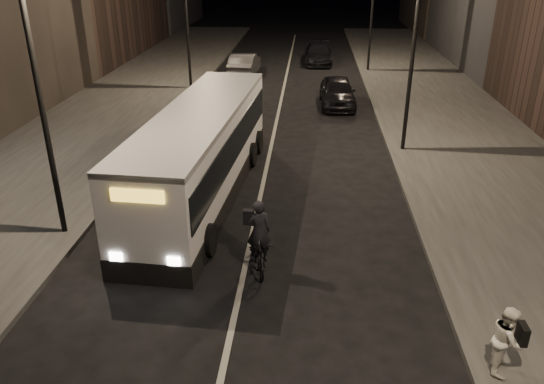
% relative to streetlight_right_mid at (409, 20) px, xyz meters
% --- Properties ---
extents(ground, '(180.00, 180.00, 0.00)m').
position_rel_streetlight_right_mid_xyz_m(ground, '(-5.33, -12.00, -5.36)').
color(ground, black).
rests_on(ground, ground).
extents(sidewalk_right, '(7.00, 70.00, 0.16)m').
position_rel_streetlight_right_mid_xyz_m(sidewalk_right, '(3.17, 2.00, -5.28)').
color(sidewalk_right, '#31312F').
rests_on(sidewalk_right, ground).
extents(sidewalk_left, '(7.00, 70.00, 0.16)m').
position_rel_streetlight_right_mid_xyz_m(sidewalk_left, '(-13.83, 2.00, -5.28)').
color(sidewalk_left, '#31312F').
rests_on(sidewalk_left, ground).
extents(streetlight_right_mid, '(1.20, 0.44, 8.12)m').
position_rel_streetlight_right_mid_xyz_m(streetlight_right_mid, '(0.00, 0.00, 0.00)').
color(streetlight_right_mid, black).
rests_on(streetlight_right_mid, sidewalk_right).
extents(streetlight_left_near, '(1.20, 0.44, 8.12)m').
position_rel_streetlight_right_mid_xyz_m(streetlight_left_near, '(-10.66, -8.00, 0.00)').
color(streetlight_left_near, black).
rests_on(streetlight_left_near, sidewalk_left).
extents(city_bus, '(3.27, 11.48, 3.06)m').
position_rel_streetlight_right_mid_xyz_m(city_bus, '(-7.33, -4.73, -3.70)').
color(city_bus, white).
rests_on(city_bus, ground).
extents(cyclist_on_bicycle, '(0.99, 1.91, 2.10)m').
position_rel_streetlight_right_mid_xyz_m(cyclist_on_bicycle, '(-4.93, -9.39, -4.66)').
color(cyclist_on_bicycle, black).
rests_on(cyclist_on_bicycle, ground).
extents(pedestrian_woman, '(0.72, 0.84, 1.49)m').
position_rel_streetlight_right_mid_xyz_m(pedestrian_woman, '(0.27, -12.94, -4.46)').
color(pedestrian_woman, silver).
rests_on(pedestrian_woman, sidewalk_right).
extents(car_near, '(1.97, 4.59, 1.54)m').
position_rel_streetlight_right_mid_xyz_m(car_near, '(-2.22, 7.11, -4.59)').
color(car_near, black).
rests_on(car_near, ground).
extents(car_mid, '(1.79, 4.73, 1.54)m').
position_rel_streetlight_right_mid_xyz_m(car_mid, '(-8.15, 14.07, -4.59)').
color(car_mid, '#39393C').
rests_on(car_mid, ground).
extents(car_far, '(2.09, 4.94, 1.42)m').
position_rel_streetlight_right_mid_xyz_m(car_far, '(-3.17, 18.84, -4.65)').
color(car_far, black).
rests_on(car_far, ground).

